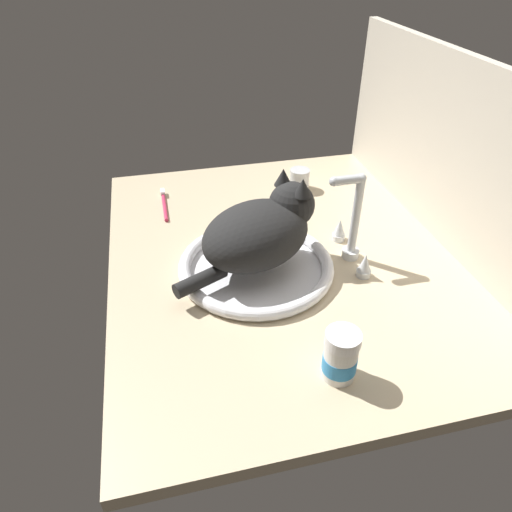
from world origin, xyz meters
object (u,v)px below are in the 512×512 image
sink_basin (256,266)px  faucet (352,228)px  cat (263,230)px  pill_bottle (341,357)px  metal_jar (300,179)px  toothbrush (164,204)px

sink_basin → faucet: 23.25cm
cat → pill_bottle: size_ratio=3.45×
sink_basin → metal_jar: 41.76cm
pill_bottle → cat: bearing=-170.9°
metal_jar → toothbrush: (1.62, -39.56, -2.34)cm
metal_jar → pill_bottle: 69.47cm
faucet → toothbrush: faucet is taller
pill_bottle → toothbrush: size_ratio=0.61×
pill_bottle → toothbrush: (-66.30, -25.09, -4.00)cm
toothbrush → metal_jar: bearing=92.3°
sink_basin → pill_bottle: bearing=12.4°
cat → metal_jar: cat is taller
sink_basin → toothbrush: 38.60cm
faucet → cat: 20.58cm
sink_basin → cat: 9.06cm
cat → metal_jar: size_ratio=5.82×
sink_basin → toothbrush: bearing=-152.2°
pill_bottle → sink_basin: bearing=-167.6°
faucet → toothbrush: size_ratio=1.32×
toothbrush → pill_bottle: bearing=20.7°
sink_basin → pill_bottle: size_ratio=3.51×
metal_jar → pill_bottle: bearing=-12.0°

